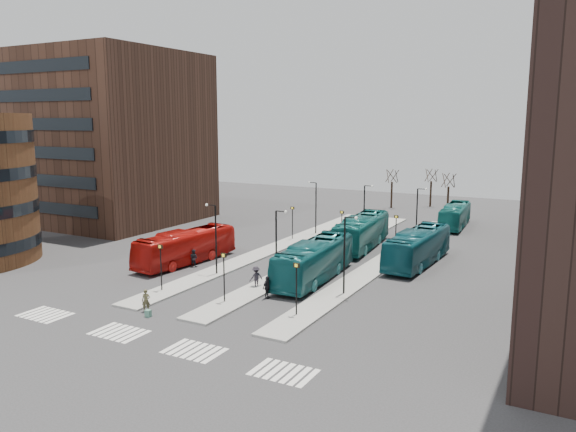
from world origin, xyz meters
The scene contains 19 objects.
ground centered at (0.00, 0.00, 0.00)m, with size 160.00×160.00×0.00m, color #2C2C2F.
island_left centered at (-4.00, 30.00, 0.07)m, with size 2.50×45.00×0.15m, color gray.
island_mid centered at (2.00, 30.00, 0.07)m, with size 2.50×45.00×0.15m, color gray.
island_right centered at (8.00, 30.00, 0.07)m, with size 2.50×45.00×0.15m, color gray.
suitcase centered at (-1.36, 7.09, 0.25)m, with size 0.40×0.31×0.49m, color #1C469D.
red_bus centered at (-8.34, 19.99, 1.59)m, with size 2.67×11.43×3.18m, color #AB110D.
teal_bus_a centered at (4.74, 20.73, 1.69)m, with size 2.83×12.11×3.37m, color #12565B.
teal_bus_b centered at (3.89, 34.00, 1.73)m, with size 2.90×12.40×3.45m, color #136361.
teal_bus_c centered at (11.02, 29.97, 1.67)m, with size 2.81×12.01×3.35m, color #135561.
teal_bus_d centered at (10.06, 50.47, 1.49)m, with size 2.50×10.68×2.97m, color #156C69.
traveller centered at (-2.22, 7.85, 0.80)m, with size 0.59×0.39×1.61m, color #4C482D.
commuter_a centered at (-6.94, 19.33, 0.81)m, with size 0.79×0.62×1.63m, color black.
commuter_b centered at (3.78, 14.51, 0.86)m, with size 1.01×0.42×1.73m, color black.
commuter_c centered at (1.60, 16.45, 0.88)m, with size 1.14×0.66×1.77m, color black.
crosswalk_stripes centered at (1.75, 4.00, 0.01)m, with size 22.35×2.40×0.01m.
office_block centered at (-34.00, 33.98, 11.00)m, with size 25.00×20.12×22.00m.
sign_poles centered at (1.60, 23.00, 2.41)m, with size 12.45×22.12×3.65m.
lamp_posts centered at (2.64, 28.00, 3.58)m, with size 14.04×20.24×6.12m.
bare_trees centered at (2.67, 62.67, 2.72)m, with size 10.97×8.14×5.90m.
Camera 1 is at (24.69, -20.77, 13.41)m, focal length 35.00 mm.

